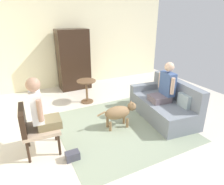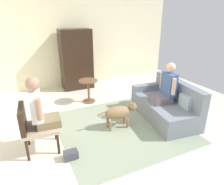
% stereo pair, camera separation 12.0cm
% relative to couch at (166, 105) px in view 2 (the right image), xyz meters
% --- Properties ---
extents(ground_plane, '(7.40, 7.40, 0.00)m').
position_rel_couch_xyz_m(ground_plane, '(-1.18, 0.13, -0.30)').
color(ground_plane, beige).
extents(back_wall, '(6.76, 0.12, 2.77)m').
position_rel_couch_xyz_m(back_wall, '(-1.18, 3.26, 1.09)').
color(back_wall, beige).
rests_on(back_wall, ground).
extents(area_rug, '(2.54, 2.51, 0.01)m').
position_rel_couch_xyz_m(area_rug, '(-1.13, 0.05, -0.29)').
color(area_rug, gray).
rests_on(area_rug, ground).
extents(couch, '(1.06, 1.78, 0.86)m').
position_rel_couch_xyz_m(couch, '(0.00, 0.00, 0.00)').
color(couch, slate).
rests_on(couch, ground).
extents(armchair, '(0.63, 0.60, 0.87)m').
position_rel_couch_xyz_m(armchair, '(-2.85, -0.02, 0.22)').
color(armchair, black).
rests_on(armchair, ground).
extents(person_on_couch, '(0.52, 0.54, 0.88)m').
position_rel_couch_xyz_m(person_on_couch, '(-0.05, -0.01, 0.47)').
color(person_on_couch, slate).
extents(person_on_armchair, '(0.49, 0.52, 0.89)m').
position_rel_couch_xyz_m(person_on_armchair, '(-2.71, -0.03, 0.53)').
color(person_on_armchair, olive).
extents(round_end_table, '(0.50, 0.50, 0.62)m').
position_rel_couch_xyz_m(round_end_table, '(-1.32, 1.59, 0.09)').
color(round_end_table, brown).
rests_on(round_end_table, ground).
extents(dog, '(0.87, 0.33, 0.55)m').
position_rel_couch_xyz_m(dog, '(-1.17, 0.06, 0.05)').
color(dog, olive).
rests_on(dog, ground).
extents(armoire_cabinet, '(0.94, 0.56, 1.84)m').
position_rel_couch_xyz_m(armoire_cabinet, '(-1.27, 2.85, 0.62)').
color(armoire_cabinet, black).
rests_on(armoire_cabinet, ground).
extents(handbag, '(0.23, 0.15, 0.15)m').
position_rel_couch_xyz_m(handbag, '(-2.36, -0.49, -0.22)').
color(handbag, '#3F3F4C').
rests_on(handbag, ground).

